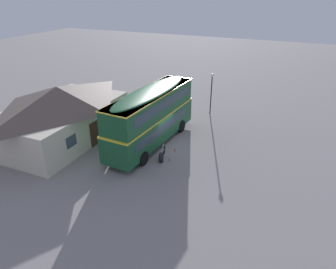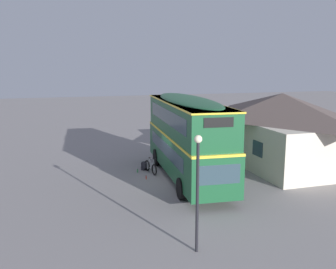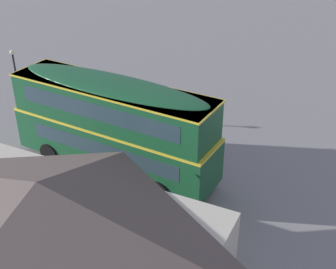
# 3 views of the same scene
# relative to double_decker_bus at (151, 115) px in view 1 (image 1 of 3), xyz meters

# --- Properties ---
(ground_plane) EXTENTS (120.00, 120.00, 0.00)m
(ground_plane) POSITION_rel_double_decker_bus_xyz_m (0.06, -0.78, -2.64)
(ground_plane) COLOR gray
(double_decker_bus) EXTENTS (10.76, 3.29, 4.79)m
(double_decker_bus) POSITION_rel_double_decker_bus_xyz_m (0.00, 0.00, 0.00)
(double_decker_bus) COLOR black
(double_decker_bus) RESTS_ON ground
(touring_bicycle) EXTENTS (1.74, 0.64, 0.99)m
(touring_bicycle) POSITION_rel_double_decker_bus_xyz_m (-1.82, -1.77, -2.28)
(touring_bicycle) COLOR black
(touring_bicycle) RESTS_ON ground
(backpack_on_ground) EXTENTS (0.39, 0.39, 0.56)m
(backpack_on_ground) POSITION_rel_double_decker_bus_xyz_m (-2.52, -1.99, -2.36)
(backpack_on_ground) COLOR black
(backpack_on_ground) RESTS_ON ground
(water_bottle_red_squeeze) EXTENTS (0.07, 0.07, 0.23)m
(water_bottle_red_squeeze) POSITION_rel_double_decker_bus_xyz_m (-0.55, -2.32, -2.54)
(water_bottle_red_squeeze) COLOR #D84C33
(water_bottle_red_squeeze) RESTS_ON ground
(water_bottle_green_metal) EXTENTS (0.07, 0.07, 0.23)m
(water_bottle_green_metal) POSITION_rel_double_decker_bus_xyz_m (-2.06, -2.51, -2.54)
(water_bottle_green_metal) COLOR green
(water_bottle_green_metal) RESTS_ON ground
(pub_building) EXTENTS (11.55, 7.13, 4.68)m
(pub_building) POSITION_rel_double_decker_bus_xyz_m (-2.14, 7.60, -0.25)
(pub_building) COLOR beige
(pub_building) RESTS_ON ground
(street_lamp) EXTENTS (0.28, 0.28, 4.25)m
(street_lamp) POSITION_rel_double_decker_bus_xyz_m (8.39, -2.61, 0.01)
(street_lamp) COLOR black
(street_lamp) RESTS_ON ground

